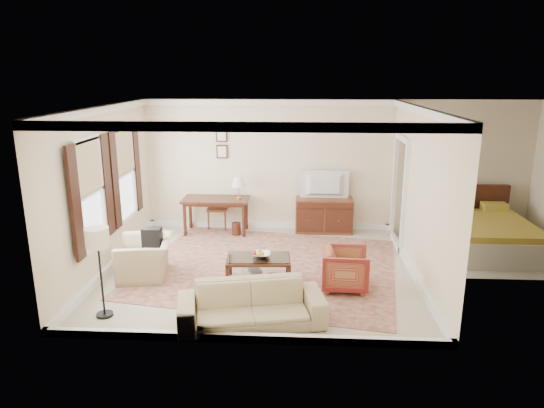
# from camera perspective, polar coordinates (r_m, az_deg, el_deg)

# --- Properties ---
(room_shell) EXTENTS (5.51, 5.01, 2.91)m
(room_shell) POSITION_cam_1_polar(r_m,az_deg,el_deg) (8.23, -1.52, 8.39)
(room_shell) COLOR beige
(room_shell) RESTS_ON ground
(annex_bedroom) EXTENTS (3.00, 2.70, 2.90)m
(annex_bedroom) POSITION_cam_1_polar(r_m,az_deg,el_deg) (10.51, 24.37, -3.39)
(annex_bedroom) COLOR beige
(annex_bedroom) RESTS_ON ground
(window_front) EXTENTS (0.12, 1.56, 1.80)m
(window_front) POSITION_cam_1_polar(r_m,az_deg,el_deg) (8.38, -20.61, 1.14)
(window_front) COLOR #CCB284
(window_front) RESTS_ON room_shell
(window_rear) EXTENTS (0.12, 1.56, 1.80)m
(window_rear) POSITION_cam_1_polar(r_m,az_deg,el_deg) (9.83, -16.95, 3.41)
(window_rear) COLOR #CCB284
(window_rear) RESTS_ON room_shell
(doorway) EXTENTS (0.10, 1.12, 2.25)m
(doorway) POSITION_cam_1_polar(r_m,az_deg,el_deg) (10.13, 14.71, 1.16)
(doorway) COLOR white
(doorway) RESTS_ON room_shell
(rug) EXTENTS (5.08, 4.55, 0.01)m
(rug) POSITION_cam_1_polar(r_m,az_deg,el_deg) (8.97, -0.44, -7.35)
(rug) COLOR maroon
(rug) RESTS_ON room_shell
(writing_desk) EXTENTS (1.44, 0.72, 0.79)m
(writing_desk) POSITION_cam_1_polar(r_m,az_deg,el_deg) (10.70, -6.63, 0.09)
(writing_desk) COLOR #441F13
(writing_desk) RESTS_ON room_shell
(desk_chair) EXTENTS (0.52, 0.52, 1.05)m
(desk_chair) POSITION_cam_1_polar(r_m,az_deg,el_deg) (11.08, -6.39, -0.20)
(desk_chair) COLOR brown
(desk_chair) RESTS_ON room_shell
(desk_lamp) EXTENTS (0.32, 0.32, 0.50)m
(desk_lamp) POSITION_cam_1_polar(r_m,az_deg,el_deg) (10.54, -3.94, 1.94)
(desk_lamp) COLOR silver
(desk_lamp) RESTS_ON writing_desk
(framed_prints) EXTENTS (0.25, 0.04, 0.68)m
(framed_prints) POSITION_cam_1_polar(r_m,az_deg,el_deg) (10.85, -5.93, 7.13)
(framed_prints) COLOR #441F13
(framed_prints) RESTS_ON room_shell
(sideboard) EXTENTS (1.25, 0.48, 0.77)m
(sideboard) POSITION_cam_1_polar(r_m,az_deg,el_deg) (10.83, 6.11, -1.32)
(sideboard) COLOR brown
(sideboard) RESTS_ON room_shell
(tv) EXTENTS (1.01, 0.58, 0.13)m
(tv) POSITION_cam_1_polar(r_m,az_deg,el_deg) (10.59, 6.25, 3.27)
(tv) COLOR black
(tv) RESTS_ON sideboard
(coffee_table) EXTENTS (1.10, 0.69, 0.45)m
(coffee_table) POSITION_cam_1_polar(r_m,az_deg,el_deg) (8.23, -1.59, -6.94)
(coffee_table) COLOR #441F13
(coffee_table) RESTS_ON room_shell
(fruit_bowl) EXTENTS (0.42, 0.42, 0.10)m
(fruit_bowl) POSITION_cam_1_polar(r_m,az_deg,el_deg) (8.17, -1.21, -5.91)
(fruit_bowl) COLOR silver
(fruit_bowl) RESTS_ON coffee_table
(book_a) EXTENTS (0.28, 0.13, 0.38)m
(book_a) POSITION_cam_1_polar(r_m,az_deg,el_deg) (8.33, -2.74, -7.93)
(book_a) COLOR brown
(book_a) RESTS_ON coffee_table
(book_b) EXTENTS (0.26, 0.16, 0.38)m
(book_b) POSITION_cam_1_polar(r_m,az_deg,el_deg) (8.18, -0.78, -8.39)
(book_b) COLOR brown
(book_b) RESTS_ON coffee_table
(striped_armchair) EXTENTS (0.72, 0.77, 0.76)m
(striped_armchair) POSITION_cam_1_polar(r_m,az_deg,el_deg) (8.07, 8.62, -7.33)
(striped_armchair) COLOR maroon
(striped_armchair) RESTS_ON room_shell
(club_armchair) EXTENTS (0.83, 1.12, 0.90)m
(club_armchair) POSITION_cam_1_polar(r_m,az_deg,el_deg) (8.72, -14.71, -5.44)
(club_armchair) COLOR tan
(club_armchair) RESTS_ON room_shell
(backpack) EXTENTS (0.27, 0.35, 0.40)m
(backpack) POSITION_cam_1_polar(r_m,az_deg,el_deg) (8.69, -13.93, -3.73)
(backpack) COLOR black
(backpack) RESTS_ON club_armchair
(sofa) EXTENTS (2.11, 1.00, 0.80)m
(sofa) POSITION_cam_1_polar(r_m,az_deg,el_deg) (6.90, -2.46, -11.01)
(sofa) COLOR tan
(sofa) RESTS_ON room_shell
(floor_lamp) EXTENTS (0.33, 0.33, 1.35)m
(floor_lamp) POSITION_cam_1_polar(r_m,az_deg,el_deg) (7.26, -19.81, -4.47)
(floor_lamp) COLOR black
(floor_lamp) RESTS_ON room_shell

